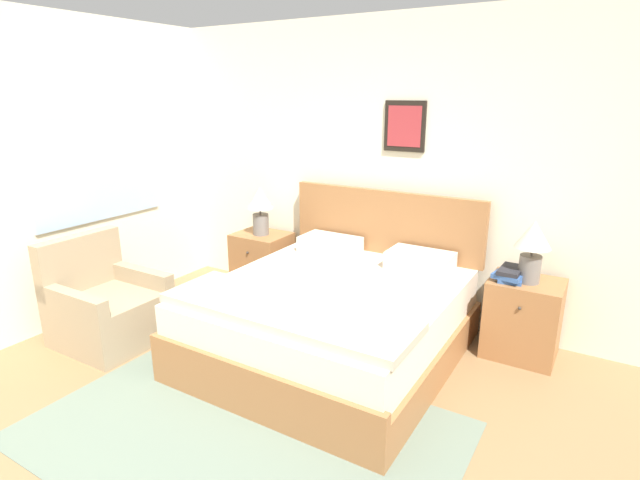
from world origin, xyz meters
The scene contains 12 objects.
wall_back centered at (0.00, 2.80, 1.30)m, with size 7.15×0.09×2.60m.
wall_left centered at (-2.40, 1.39, 1.30)m, with size 0.08×5.17×2.60m.
area_rug_main centered at (-0.09, 0.66, 0.00)m, with size 2.50×1.70×0.01m.
bed centered at (-0.09, 1.76, 0.32)m, with size 1.77×1.94×1.14m.
armchair centered at (-1.79, 1.01, 0.28)m, with size 0.76×0.72×0.85m.
nightstand_near_window centered at (-1.34, 2.50, 0.31)m, with size 0.52×0.46×0.61m.
nightstand_by_door centered at (1.16, 2.50, 0.31)m, with size 0.52×0.46×0.61m.
table_lamp_near_window centered at (-1.33, 2.48, 0.91)m, with size 0.26×0.26×0.47m.
table_lamp_by_door centered at (1.16, 2.48, 0.91)m, with size 0.26×0.26×0.47m.
book_thick_bottom centered at (1.04, 2.46, 0.63)m, with size 0.20×0.26×0.03m.
book_hardcover_middle centered at (1.04, 2.46, 0.66)m, with size 0.24×0.29×0.03m.
book_novel_upper centered at (1.04, 2.46, 0.69)m, with size 0.16×0.27×0.03m.
Camera 1 is at (1.64, -1.28, 1.97)m, focal length 28.00 mm.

